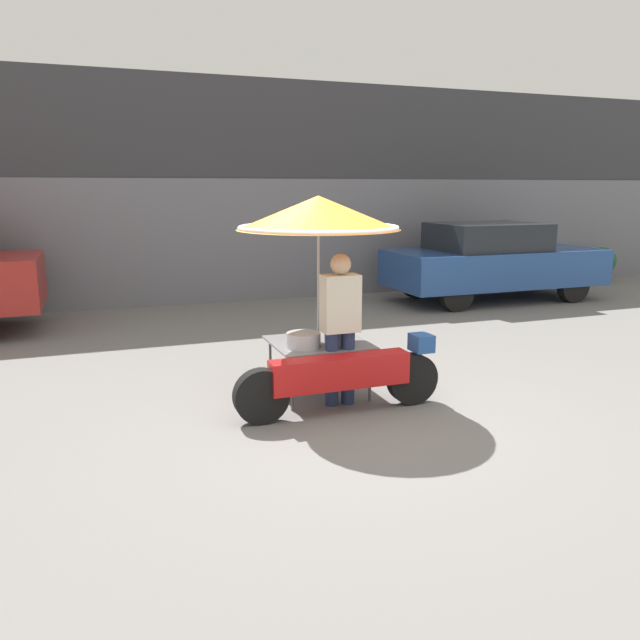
{
  "coord_description": "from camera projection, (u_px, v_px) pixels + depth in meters",
  "views": [
    {
      "loc": [
        -2.31,
        -5.54,
        2.23
      ],
      "look_at": [
        -0.07,
        0.58,
        0.84
      ],
      "focal_mm": 35.0,
      "sensor_mm": 36.0,
      "label": 1
    }
  ],
  "objects": [
    {
      "name": "vendor_person",
      "position": [
        340.0,
        322.0,
        6.38
      ],
      "size": [
        0.38,
        0.22,
        1.58
      ],
      "color": "navy",
      "rests_on": "ground"
    },
    {
      "name": "shopfront_building",
      "position": [
        206.0,
        192.0,
        12.87
      ],
      "size": [
        28.0,
        2.06,
        4.29
      ],
      "color": "#38383D",
      "rests_on": "ground"
    },
    {
      "name": "potted_plant",
      "position": [
        602.0,
        262.0,
        14.82
      ],
      "size": [
        0.65,
        0.65,
        0.85
      ],
      "color": "#2D2D33",
      "rests_on": "ground"
    },
    {
      "name": "ground_plane",
      "position": [
        346.0,
        412.0,
        6.33
      ],
      "size": [
        36.0,
        36.0,
        0.0
      ],
      "primitive_type": "plane",
      "color": "slate"
    },
    {
      "name": "vendor_motorcycle_cart",
      "position": [
        322.0,
        245.0,
        6.47
      ],
      "size": [
        2.17,
        1.72,
        2.15
      ],
      "color": "black",
      "rests_on": "ground"
    },
    {
      "name": "parked_car",
      "position": [
        493.0,
        261.0,
        12.43
      ],
      "size": [
        4.31,
        1.78,
        1.55
      ],
      "color": "black",
      "rests_on": "ground"
    }
  ]
}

